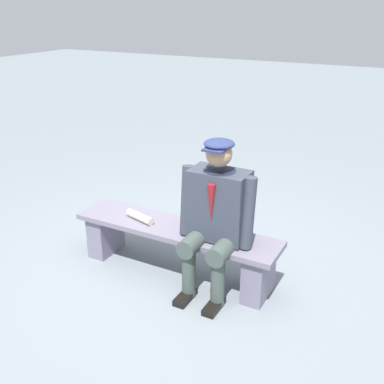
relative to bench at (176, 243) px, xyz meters
name	(u,v)px	position (x,y,z in m)	size (l,w,h in m)	color
ground_plane	(176,272)	(0.00, 0.00, -0.29)	(30.00, 30.00, 0.00)	slate
bench	(176,243)	(0.00, 0.00, 0.00)	(1.81, 0.41, 0.44)	slate
seated_man	(216,212)	(-0.40, 0.05, 0.39)	(0.63, 0.57, 1.26)	#343A47
rolled_magazine	(140,217)	(0.33, 0.04, 0.18)	(0.07, 0.07, 0.29)	beige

